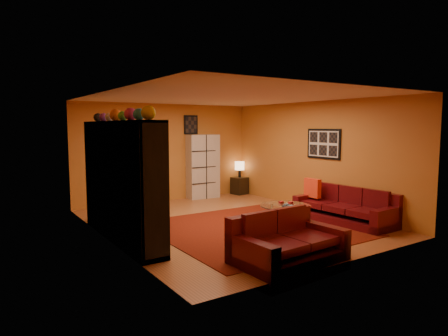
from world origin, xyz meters
TOP-DOWN VIEW (x-y plane):
  - floor at (0.00, 0.00)m, footprint 6.00×6.00m
  - ceiling at (0.00, 0.00)m, footprint 6.00×6.00m
  - wall_back at (0.00, 3.00)m, footprint 6.00×0.00m
  - wall_front at (0.00, -3.00)m, footprint 6.00×0.00m
  - wall_left at (-2.50, 0.00)m, footprint 0.00×6.00m
  - wall_right at (2.50, 0.00)m, footprint 0.00×6.00m
  - rug at (0.10, -0.70)m, footprint 3.60×3.60m
  - doorway at (-0.70, 2.96)m, footprint 0.95×0.10m
  - wall_art_right at (2.48, -0.30)m, footprint 0.03×1.00m
  - wall_art_back at (0.75, 2.98)m, footprint 0.42×0.03m
  - entertainment_unit at (-2.27, 0.00)m, footprint 0.45×3.00m
  - tv at (-2.23, 0.07)m, footprint 0.97×0.13m
  - sofa at (2.14, -1.30)m, footprint 0.99×2.18m
  - loveseat at (-0.59, -2.41)m, footprint 1.71×1.09m
  - throw_pillow at (1.95, -0.49)m, footprint 0.12×0.42m
  - coffee_table at (0.57, -1.13)m, footprint 0.97×0.97m
  - storage_cabinet at (1.02, 2.80)m, footprint 0.90×0.42m
  - bowl_chair at (-1.24, 1.85)m, footprint 0.73×0.73m
  - side_table at (2.25, 2.75)m, footprint 0.45×0.45m
  - table_lamp at (2.25, 2.75)m, footprint 0.28×0.28m

SIDE VIEW (x-z plane):
  - floor at x=0.00m, z-range 0.00..0.00m
  - rug at x=0.10m, z-range 0.00..0.01m
  - side_table at x=2.25m, z-range 0.00..0.50m
  - loveseat at x=-0.59m, z-range -0.14..0.71m
  - sofa at x=2.14m, z-range -0.14..0.71m
  - bowl_chair at x=-1.24m, z-range 0.02..0.61m
  - coffee_table at x=0.57m, z-range 0.20..0.69m
  - throw_pillow at x=1.95m, z-range 0.42..0.84m
  - table_lamp at x=2.25m, z-range 0.60..1.06m
  - storage_cabinet at x=1.02m, z-range 0.00..1.78m
  - tv at x=-2.23m, z-range 0.72..1.28m
  - doorway at x=-0.70m, z-range 0.00..2.04m
  - entertainment_unit at x=-2.27m, z-range 0.00..2.10m
  - wall_back at x=0.00m, z-range -1.70..4.30m
  - wall_front at x=0.00m, z-range -1.70..4.30m
  - wall_left at x=-2.50m, z-range -1.70..4.30m
  - wall_right at x=2.50m, z-range -1.70..4.30m
  - wall_art_right at x=2.48m, z-range 1.25..1.95m
  - wall_art_back at x=0.75m, z-range 1.79..2.31m
  - ceiling at x=0.00m, z-range 2.60..2.60m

